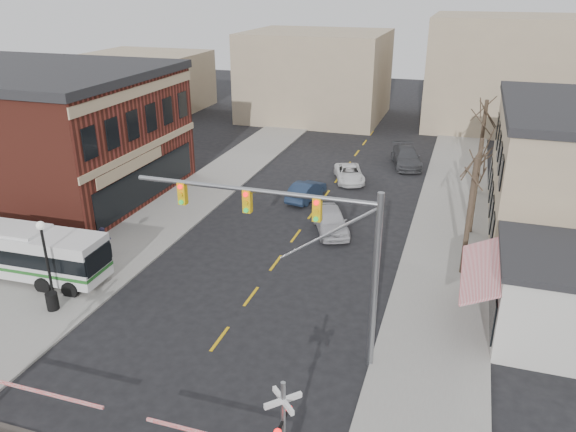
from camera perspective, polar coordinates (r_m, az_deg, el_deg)
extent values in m
plane|color=black|center=(25.54, -8.85, -14.70)|extent=(160.00, 160.00, 0.00)
cube|color=gray|center=(45.17, -8.52, 2.66)|extent=(5.00, 60.00, 0.12)
cube|color=gray|center=(40.85, 16.19, -0.24)|extent=(5.00, 60.00, 0.12)
cube|color=tan|center=(41.73, -14.31, 6.63)|extent=(0.10, 15.00, 0.50)
cube|color=tan|center=(40.82, -14.88, 12.16)|extent=(0.10, 15.00, 0.70)
cube|color=black|center=(42.46, -13.99, 3.40)|extent=(0.08, 13.00, 2.60)
cube|color=red|center=(27.82, 18.97, -5.09)|extent=(1.68, 6.00, 0.87)
cylinder|color=#382B21|center=(32.16, 17.90, -0.15)|extent=(0.28, 0.28, 6.75)
cylinder|color=#382B21|center=(37.87, 18.52, 2.86)|extent=(0.28, 0.28, 6.30)
cylinder|color=#382B21|center=(45.40, 18.98, 6.63)|extent=(0.28, 0.28, 7.20)
cube|color=silver|center=(34.76, -26.29, -3.05)|extent=(11.20, 2.76, 2.43)
cube|color=black|center=(34.70, -26.33, -2.84)|extent=(11.24, 2.80, 0.83)
cube|color=#206222|center=(35.00, -26.12, -3.93)|extent=(11.24, 2.80, 0.19)
cylinder|color=black|center=(35.25, -25.96, -4.81)|extent=(1.00, 2.44, 0.93)
cylinder|color=gray|center=(23.31, 8.82, -6.89)|extent=(0.28, 0.28, 8.00)
cylinder|color=gray|center=(23.07, -3.65, 2.63)|extent=(10.55, 0.20, 0.20)
cube|color=gold|center=(22.44, 2.99, 0.69)|extent=(0.35, 0.30, 1.00)
cube|color=gold|center=(23.33, -4.14, 1.54)|extent=(0.35, 0.30, 1.00)
cube|color=gold|center=(24.55, -10.66, 2.30)|extent=(0.35, 0.30, 1.00)
cube|color=#FF0C0C|center=(23.93, -23.33, -16.23)|extent=(5.00, 0.10, 0.10)
cylinder|color=gray|center=(19.38, -0.48, -21.13)|extent=(0.16, 0.16, 4.00)
cube|color=silver|center=(18.50, -0.50, -18.23)|extent=(1.00, 1.00, 0.18)
cube|color=silver|center=(18.50, -0.50, -18.23)|extent=(1.00, 1.00, 0.18)
sphere|color=#FF0C0C|center=(19.42, 0.05, -19.00)|extent=(0.26, 0.26, 0.26)
cylinder|color=black|center=(31.07, -23.23, -4.54)|extent=(0.14, 0.14, 4.03)
sphere|color=silver|center=(30.21, -23.85, -0.89)|extent=(0.44, 0.44, 0.44)
cylinder|color=black|center=(30.85, -22.83, -7.98)|extent=(0.60, 0.60, 0.91)
imported|color=#B3B2B7|center=(37.12, 4.39, -0.44)|extent=(3.69, 5.18, 1.64)
imported|color=#18263E|center=(42.59, 1.85, 2.59)|extent=(2.22, 4.54, 1.43)
imported|color=white|center=(46.89, 6.25, 4.30)|extent=(3.57, 5.09, 1.29)
imported|color=#3C3D41|center=(51.60, 11.94, 5.85)|extent=(3.60, 5.90, 1.60)
imported|color=#5F4E4C|center=(32.00, -20.98, -5.90)|extent=(0.46, 0.61, 1.52)
imported|color=#322F52|center=(35.47, -18.17, -2.43)|extent=(1.03, 1.08, 1.75)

